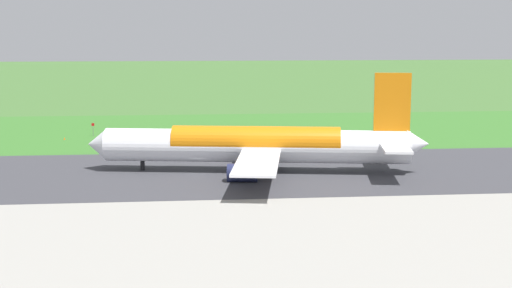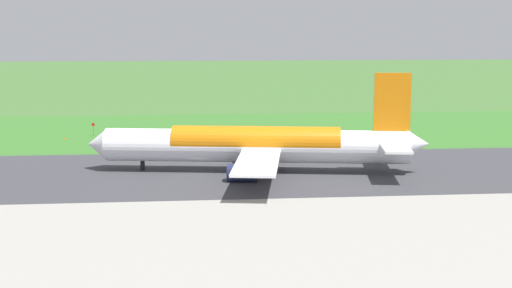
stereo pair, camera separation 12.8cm
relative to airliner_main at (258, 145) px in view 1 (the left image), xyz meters
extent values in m
plane|color=#3D662D|center=(9.76, -0.06, -4.35)|extent=(800.00, 800.00, 0.00)
cube|color=#38383D|center=(9.76, -0.06, -4.32)|extent=(600.00, 37.03, 0.06)
cube|color=#346B27|center=(9.76, -38.09, -4.33)|extent=(600.00, 80.00, 0.04)
cylinder|color=white|center=(0.37, -0.06, -0.15)|extent=(48.21, 12.95, 5.20)
cone|color=white|center=(25.53, -4.21, -0.15)|extent=(3.76, 5.36, 4.94)
cone|color=white|center=(-24.49, 4.04, 0.45)|extent=(4.17, 4.93, 4.42)
cube|color=orange|center=(-20.46, 3.38, 6.95)|extent=(5.61, 1.41, 9.00)
cube|color=white|center=(-19.57, 8.80, 0.65)|extent=(5.41, 9.53, 0.36)
cube|color=white|center=(-21.36, -2.05, 0.65)|extent=(5.41, 9.53, 0.36)
cube|color=white|center=(1.18, 10.95, -0.55)|extent=(9.50, 22.68, 0.35)
cube|color=white|center=(-2.40, -10.75, -0.55)|extent=(9.50, 22.68, 0.35)
cylinder|color=#23284C|center=(3.08, 7.09, -3.03)|extent=(4.90, 3.50, 2.80)
cylinder|color=#23284C|center=(0.63, -7.71, -3.03)|extent=(4.90, 3.50, 2.80)
cylinder|color=black|center=(18.37, -3.03, -2.64)|extent=(0.70, 0.70, 3.42)
cylinder|color=black|center=(-1.93, 4.37, -2.64)|extent=(0.70, 0.70, 3.42)
cylinder|color=black|center=(-3.24, -3.52, -2.64)|extent=(0.70, 0.70, 3.42)
cylinder|color=orange|center=(0.37, -0.06, 0.37)|extent=(26.90, 9.46, 5.23)
cylinder|color=slate|center=(30.92, -41.52, -3.25)|extent=(0.10, 0.10, 2.20)
cube|color=red|center=(30.92, -41.54, -1.85)|extent=(0.60, 0.04, 0.60)
cone|color=orange|center=(36.14, -36.98, -4.08)|extent=(0.40, 0.40, 0.55)
camera|label=1|loc=(11.27, 111.31, 18.15)|focal=50.44mm
camera|label=2|loc=(11.15, 111.32, 18.15)|focal=50.44mm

